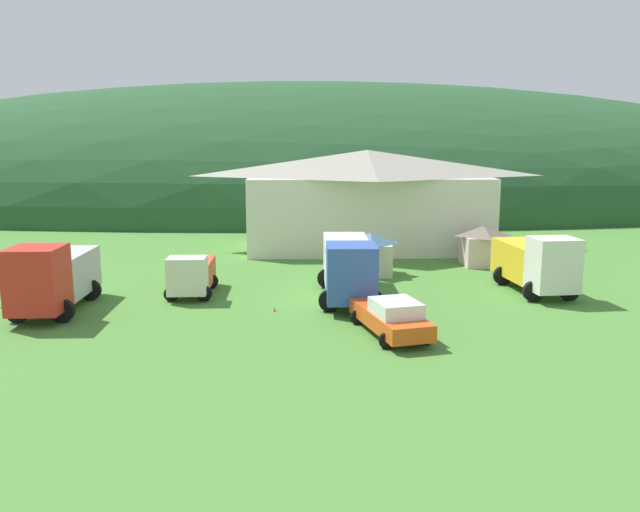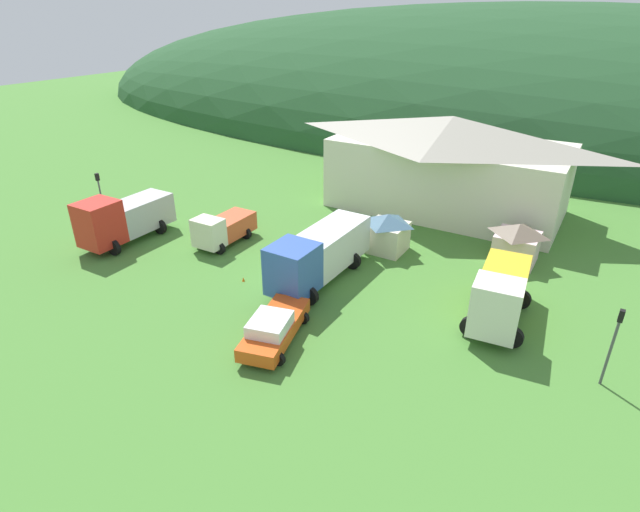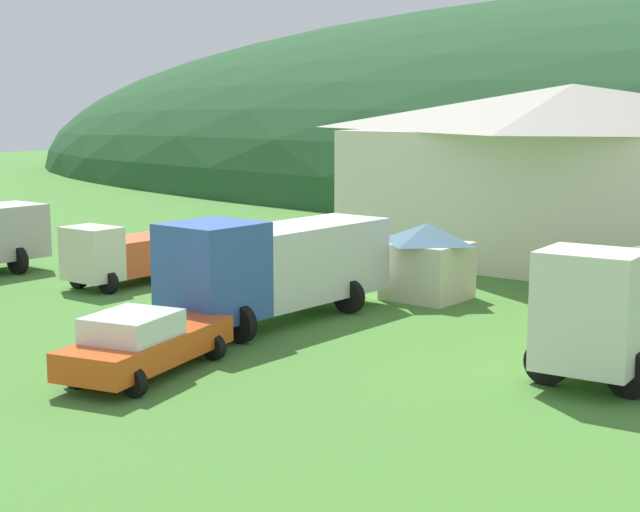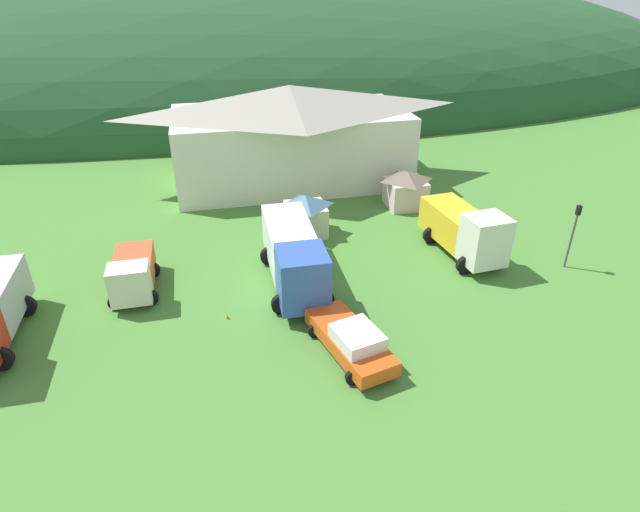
# 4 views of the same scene
# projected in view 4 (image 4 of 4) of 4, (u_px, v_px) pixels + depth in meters

# --- Properties ---
(ground_plane) EXTENTS (200.00, 200.00, 0.00)m
(ground_plane) POSITION_uv_depth(u_px,v_px,m) (284.00, 299.00, 27.55)
(ground_plane) COLOR #477F33
(forested_hill_backdrop) EXTENTS (150.71, 60.00, 31.26)m
(forested_hill_backdrop) POSITION_uv_depth(u_px,v_px,m) (221.00, 89.00, 74.82)
(forested_hill_backdrop) COLOR #234C28
(forested_hill_backdrop) RESTS_ON ground
(depot_building) EXTENTS (19.22, 9.74, 7.54)m
(depot_building) POSITION_uv_depth(u_px,v_px,m) (290.00, 133.00, 40.95)
(depot_building) COLOR silver
(depot_building) RESTS_ON ground
(play_shed_cream) EXTENTS (2.70, 2.63, 2.67)m
(play_shed_cream) POSITION_uv_depth(u_px,v_px,m) (306.00, 214.00, 33.70)
(play_shed_cream) COLOR beige
(play_shed_cream) RESTS_ON ground
(play_shed_pink) EXTENTS (2.82, 2.81, 2.67)m
(play_shed_pink) POSITION_uv_depth(u_px,v_px,m) (406.00, 188.00, 37.60)
(play_shed_pink) COLOR beige
(play_shed_pink) RESTS_ON ground
(light_truck_cream) EXTENTS (2.52, 4.81, 2.34)m
(light_truck_cream) POSITION_uv_depth(u_px,v_px,m) (133.00, 273.00, 27.61)
(light_truck_cream) COLOR beige
(light_truck_cream) RESTS_ON ground
(box_truck_blue) EXTENTS (3.29, 8.42, 3.35)m
(box_truck_blue) POSITION_uv_depth(u_px,v_px,m) (294.00, 255.00, 28.04)
(box_truck_blue) COLOR #3356AD
(box_truck_blue) RESTS_ON ground
(heavy_rig_striped) EXTENTS (3.44, 6.69, 3.36)m
(heavy_rig_striped) POSITION_uv_depth(u_px,v_px,m) (465.00, 230.00, 30.93)
(heavy_rig_striped) COLOR silver
(heavy_rig_striped) RESTS_ON ground
(service_pickup_orange) EXTENTS (3.20, 5.59, 1.66)m
(service_pickup_orange) POSITION_uv_depth(u_px,v_px,m) (351.00, 340.00, 23.22)
(service_pickup_orange) COLOR #DC4F17
(service_pickup_orange) RESTS_ON ground
(traffic_light_east) EXTENTS (0.20, 0.32, 3.86)m
(traffic_light_east) POSITION_uv_depth(u_px,v_px,m) (574.00, 230.00, 29.40)
(traffic_light_east) COLOR #4C4C51
(traffic_light_east) RESTS_ON ground
(traffic_cone_near_pickup) EXTENTS (0.36, 0.36, 0.47)m
(traffic_cone_near_pickup) POSITION_uv_depth(u_px,v_px,m) (321.00, 321.00, 25.88)
(traffic_cone_near_pickup) COLOR orange
(traffic_cone_near_pickup) RESTS_ON ground
(traffic_cone_mid_row) EXTENTS (0.36, 0.36, 0.52)m
(traffic_cone_mid_row) POSITION_uv_depth(u_px,v_px,m) (228.00, 319.00, 26.05)
(traffic_cone_mid_row) COLOR orange
(traffic_cone_mid_row) RESTS_ON ground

